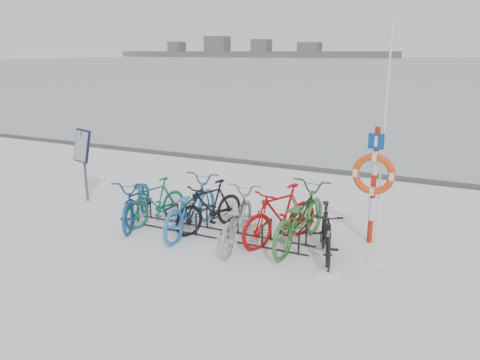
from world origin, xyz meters
name	(u,v)px	position (x,y,z in m)	size (l,w,h in m)	color
ground	(217,234)	(0.00, 0.00, 0.00)	(900.00, 900.00, 0.00)	white
ice_sheet	(455,63)	(0.00, 155.00, 0.01)	(400.00, 298.00, 0.02)	#9DAAB1
quay_edge	(307,169)	(0.00, 5.90, 0.05)	(400.00, 0.25, 0.10)	#3F3F42
bike_rack	(217,226)	(0.00, 0.00, 0.18)	(4.00, 0.48, 0.46)	black
info_board	(82,150)	(-3.97, 0.54, 1.29)	(0.64, 0.39, 1.79)	#595B5E
lifebuoy_station	(374,174)	(2.86, 0.88, 1.38)	(0.79, 0.23, 4.11)	#A91E0D
shoreline	(243,52)	(-122.02, 260.00, 2.79)	(180.00, 12.00, 9.50)	#4D4D4D
bike_0	(137,198)	(-1.89, -0.10, 0.54)	(0.72, 2.06, 1.08)	navy
bike_1	(155,200)	(-1.54, 0.06, 0.50)	(0.47, 1.65, 0.99)	#13624A
bike_2	(190,204)	(-0.59, -0.05, 0.57)	(0.76, 2.18, 1.15)	#2B72B6
bike_3	(210,205)	(-0.29, 0.22, 0.53)	(0.49, 1.75, 1.05)	black
bike_4	(237,217)	(0.54, -0.21, 0.54)	(0.72, 2.06, 1.08)	#909497
bike_5	(281,214)	(1.28, 0.20, 0.58)	(0.55, 1.93, 1.16)	#AC0E0F
bike_6	(299,215)	(1.64, 0.24, 0.60)	(0.79, 2.27, 1.19)	#316E2F
bike_7	(326,232)	(2.27, -0.13, 0.50)	(0.47, 1.68, 1.01)	black
snow_drifts	(229,239)	(0.31, -0.09, 0.00)	(6.31, 1.89, 0.19)	white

